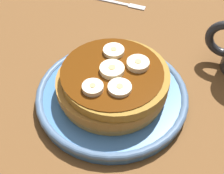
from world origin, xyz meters
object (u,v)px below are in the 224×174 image
banana_slice_1 (120,88)px  banana_slice_3 (93,88)px  pancake_stack (113,84)px  banana_slice_0 (112,67)px  fork (119,3)px  banana_slice_2 (138,64)px  plate (112,96)px  banana_slice_4 (114,51)px

banana_slice_1 → banana_slice_3: size_ratio=1.12×
pancake_stack → banana_slice_0: size_ratio=4.74×
banana_slice_0 → fork: bearing=-68.5°
pancake_stack → banana_slice_1: size_ratio=5.15×
pancake_stack → banana_slice_0: bearing=-48.4°
pancake_stack → banana_slice_2: size_ratio=5.10×
banana_slice_2 → banana_slice_3: 7.88cm
banana_slice_2 → fork: 26.66cm
banana_slice_3 → banana_slice_0: bearing=-97.8°
banana_slice_1 → banana_slice_2: size_ratio=0.99×
plate → banana_slice_2: size_ratio=7.07×
banana_slice_3 → fork: banana_slice_3 is taller
banana_slice_1 → banana_slice_2: 5.38cm
pancake_stack → banana_slice_4: (1.81, -3.98, 2.60)cm
banana_slice_4 → fork: (8.46, -21.31, -6.41)cm
plate → pancake_stack: (-0.32, 0.18, 2.92)cm
plate → banana_slice_1: bearing=131.5°
pancake_stack → banana_slice_0: banana_slice_0 is taller
banana_slice_0 → banana_slice_2: same height
banana_slice_3 → fork: 31.42cm
plate → fork: (9.94, -25.11, -0.88)cm
banana_slice_4 → fork: bearing=-68.3°
plate → banana_slice_4: (1.48, -3.80, 5.52)cm
pancake_stack → banana_slice_0: 2.79cm
banana_slice_1 → banana_slice_3: banana_slice_3 is taller
plate → banana_slice_4: banana_slice_4 is taller
fork → banana_slice_1: bearing=113.9°
banana_slice_2 → banana_slice_4: banana_slice_2 is taller
plate → pancake_stack: 2.95cm
pancake_stack → banana_slice_4: 5.09cm
banana_slice_4 → banana_slice_2: bearing=165.3°
pancake_stack → banana_slice_2: 4.67cm
banana_slice_3 → banana_slice_4: banana_slice_3 is taller
banana_slice_0 → banana_slice_3: size_ratio=1.21×
pancake_stack → banana_slice_2: bearing=-132.2°
banana_slice_2 → fork: size_ratio=0.25×
banana_slice_2 → fork: banana_slice_2 is taller
banana_slice_4 → banana_slice_1: bearing=120.8°
banana_slice_0 → banana_slice_3: bearing=82.2°
plate → banana_slice_3: banana_slice_3 is taller
banana_slice_2 → banana_slice_4: 4.53cm
plate → pancake_stack: pancake_stack is taller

